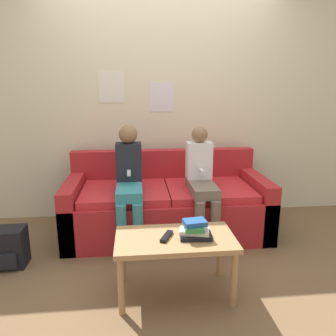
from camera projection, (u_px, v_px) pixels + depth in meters
ground_plane at (173, 258)px, 2.86m from camera, size 10.00×10.00×0.00m
wall_back at (162, 101)px, 3.60m from camera, size 8.00×0.06×2.60m
couch at (167, 205)px, 3.33m from camera, size 1.96×0.89×0.79m
coffee_table at (175, 245)px, 2.28m from camera, size 0.83×0.45×0.44m
person_left at (129, 179)px, 3.01m from camera, size 0.24×0.60×1.11m
person_right at (202, 179)px, 3.08m from camera, size 0.24×0.60×1.08m
tv_remote at (167, 236)px, 2.25m from camera, size 0.11×0.17×0.02m
book_stack at (195, 230)px, 2.24m from camera, size 0.23×0.16×0.13m
backpack at (8, 248)px, 2.70m from camera, size 0.29×0.23×0.33m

